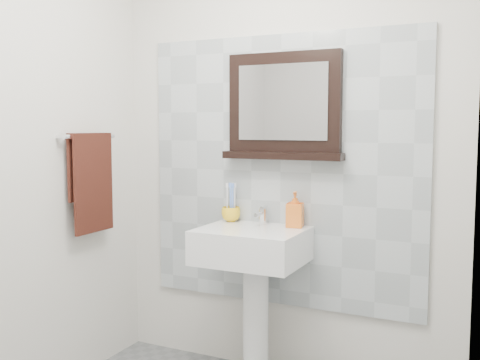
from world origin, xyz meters
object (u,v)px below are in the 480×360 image
Objects in this scene: soap_dispenser at (295,209)px; hand_towel at (91,175)px; pedestal_sink at (252,262)px; framed_mirror at (284,109)px; toothbrush_cup at (231,214)px.

soap_dispenser is 1.14m from hand_towel.
pedestal_sink is 1.75× the size of hand_towel.
soap_dispenser is 0.55m from framed_mirror.
toothbrush_cup is at bearing -172.43° from framed_mirror.
toothbrush_cup is 0.19× the size of hand_towel.
pedestal_sink is at bearing -154.03° from soap_dispenser.
framed_mirror is (-0.09, 0.05, 0.54)m from soap_dispenser.
framed_mirror reaches higher than pedestal_sink.
hand_towel is (-1.05, -0.40, 0.18)m from soap_dispenser.
toothbrush_cup is at bearing 31.37° from hand_towel.
soap_dispenser is at bearing 20.57° from hand_towel.
pedestal_sink is 0.36m from soap_dispenser.
hand_towel is (-0.86, -0.26, 0.46)m from pedestal_sink.
soap_dispenser is (0.39, -0.01, 0.05)m from toothbrush_cup.
framed_mirror is at bearing 140.55° from soap_dispenser.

